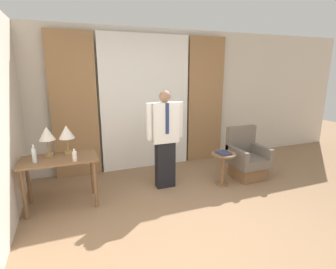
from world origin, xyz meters
TOP-DOWN VIEW (x-y plane):
  - ground_plane at (0.00, 0.00)m, footprint 16.00×16.00m
  - wall_back at (0.00, 2.69)m, footprint 10.00×0.06m
  - curtain_sheer_center at (0.00, 2.56)m, footprint 1.76×0.06m
  - curtain_drape_left at (-1.32, 2.56)m, footprint 0.80×0.06m
  - curtain_drape_right at (1.32, 2.56)m, footprint 0.80×0.06m
  - desk at (-1.61, 1.46)m, footprint 1.02×0.57m
  - table_lamp_left at (-1.74, 1.61)m, footprint 0.22×0.22m
  - table_lamp_right at (-1.48, 1.61)m, footprint 0.22×0.22m
  - bottle_near_edge at (-1.90, 1.38)m, footprint 0.06×0.06m
  - bottle_by_lamp at (-1.40, 1.25)m, footprint 0.06×0.06m
  - person at (0.01, 1.52)m, footprint 0.62×0.21m
  - armchair at (1.54, 1.36)m, footprint 0.60×0.61m
  - side_table at (0.95, 1.23)m, footprint 0.41×0.41m
  - book at (0.93, 1.21)m, footprint 0.19×0.23m

SIDE VIEW (x-z plane):
  - ground_plane at x=0.00m, z-range 0.00..0.00m
  - armchair at x=1.54m, z-range -0.13..0.78m
  - side_table at x=0.95m, z-range 0.10..0.66m
  - book at x=0.93m, z-range 0.56..0.59m
  - desk at x=-1.61m, z-range 0.24..0.97m
  - bottle_by_lamp at x=-1.40m, z-range 0.71..0.88m
  - bottle_near_edge at x=-1.90m, z-range 0.70..0.95m
  - person at x=0.01m, z-range 0.07..1.68m
  - table_lamp_left at x=-1.74m, z-range 0.82..1.25m
  - table_lamp_right at x=-1.48m, z-range 0.82..1.25m
  - curtain_sheer_center at x=0.00m, z-range 0.00..2.58m
  - curtain_drape_left at x=-1.32m, z-range 0.00..2.58m
  - curtain_drape_right at x=1.32m, z-range 0.00..2.58m
  - wall_back at x=0.00m, z-range 0.00..2.70m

